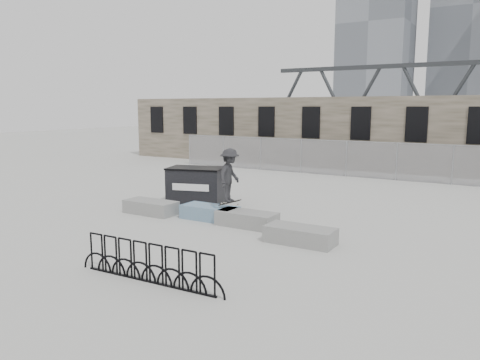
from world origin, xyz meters
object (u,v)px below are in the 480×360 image
Objects in this scene: planter_center_left at (210,212)px; planter_offset at (300,234)px; planter_far_left at (151,207)px; planter_center_right at (247,218)px; skateboarder at (230,175)px; dumpster at (196,185)px; bike_rack at (148,263)px.

planter_center_left is 1.00× the size of planter_offset.
planter_center_right is (3.94, 0.24, 0.00)m from planter_far_left.
planter_offset is 1.02× the size of skateboarder.
planter_center_left is 1.57m from skateboarder.
planter_center_left is 0.79× the size of dumpster.
skateboarder is at bearing -51.30° from dumpster.
planter_center_left is 0.50× the size of bike_rack.
planter_far_left is 0.79× the size of dumpster.
planter_far_left is at bearing 174.01° from planter_offset.
planter_offset is at bearing -116.51° from skateboarder.
dumpster is 8.73m from bike_rack.
planter_far_left is 6.92m from bike_rack.
planter_center_right is 5.47m from bike_rack.
dumpster is 3.60m from skateboarder.
skateboarder is (-0.77, 0.18, 1.35)m from planter_center_right.
dumpster is at bearing 135.64° from planter_center_left.
planter_far_left is at bearing -170.73° from planter_center_left.
planter_far_left is 2.40m from planter_center_left.
planter_center_right is 2.47m from planter_offset.
planter_far_left is 6.27m from planter_offset.
planter_center_right is at bearing 96.60° from bike_rack.
planter_offset is 0.79× the size of dumpster.
planter_far_left and planter_center_right have the same top height.
skateboarder is at bearing 104.03° from bike_rack.
planter_center_left is 6.00m from bike_rack.
planter_far_left and planter_center_left have the same top height.
bike_rack reaches higher than planter_center_right.
dumpster reaches higher than planter_center_left.
dumpster is (-3.65, 2.17, 0.48)m from planter_center_right.
bike_rack reaches higher than planter_offset.
skateboarder reaches higher than dumpster.
bike_rack reaches higher than planter_far_left.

